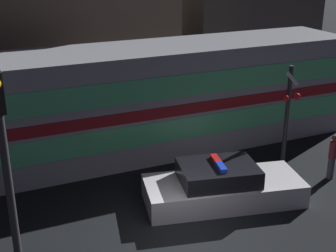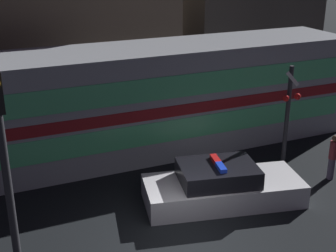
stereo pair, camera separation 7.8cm
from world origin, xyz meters
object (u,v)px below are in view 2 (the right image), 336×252
object	(u,v)px
traffic_light_corner	(4,157)
pedestrian	(333,157)
train	(122,103)
police_car	(222,187)
crossing_signal_near	(288,111)

from	to	relation	value
traffic_light_corner	pedestrian	bearing A→B (deg)	4.25
train	pedestrian	world-z (taller)	train
train	police_car	size ratio (longest dim) A/B	3.62
pedestrian	traffic_light_corner	world-z (taller)	traffic_light_corner
pedestrian	crossing_signal_near	world-z (taller)	crossing_signal_near
train	traffic_light_corner	bearing A→B (deg)	-129.22
police_car	pedestrian	size ratio (longest dim) A/B	3.23
police_car	crossing_signal_near	size ratio (longest dim) A/B	1.42
crossing_signal_near	pedestrian	bearing A→B (deg)	-68.94
train	crossing_signal_near	size ratio (longest dim) A/B	5.14
police_car	pedestrian	distance (m)	4.13
traffic_light_corner	crossing_signal_near	bearing A→B (deg)	14.32
traffic_light_corner	train	bearing A→B (deg)	50.78
pedestrian	traffic_light_corner	size ratio (longest dim) A/B	0.32
train	crossing_signal_near	xyz separation A→B (m)	(5.05, -3.11, -0.02)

